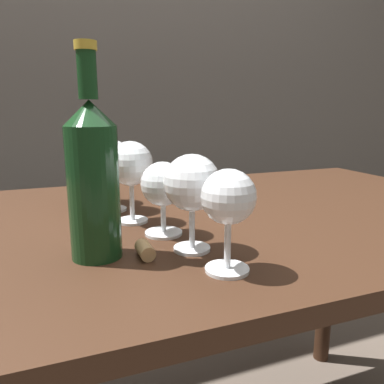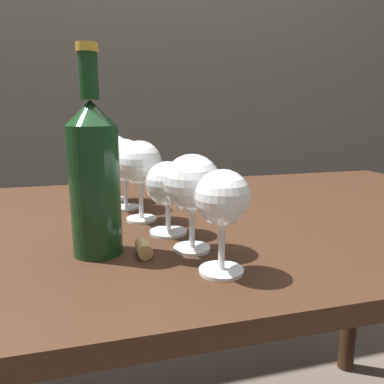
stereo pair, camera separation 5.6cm
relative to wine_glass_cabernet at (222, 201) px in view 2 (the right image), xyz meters
The scene contains 10 objects.
back_wall 1.42m from the wine_glass_cabernet, 89.98° to the left, with size 5.00×0.08×2.60m, color #59544F.
dining_table 0.33m from the wine_glass_cabernet, 89.89° to the left, with size 1.56×0.78×0.74m.
wine_glass_cabernet is the anchor object (origin of this frame).
wine_glass_port 0.09m from the wine_glass_cabernet, 100.35° to the left, with size 0.09×0.09×0.15m.
wine_glass_merlot 0.18m from the wine_glass_cabernet, 101.48° to the left, with size 0.08×0.08×0.13m.
wine_glass_rose 0.28m from the wine_glass_cabernet, 104.77° to the left, with size 0.08×0.08×0.15m.
wine_glass_white 0.37m from the wine_glass_cabernet, 104.14° to the left, with size 0.09×0.09×0.15m.
wine_glass_pinot 0.46m from the wine_glass_cabernet, 104.22° to the left, with size 0.09×0.09×0.16m.
wine_bottle 0.19m from the wine_glass_cabernet, 143.62° to the left, with size 0.07×0.07×0.30m.
cork 0.15m from the wine_glass_cabernet, 136.52° to the left, with size 0.02×0.02×0.04m, color tan.
Camera 2 is at (-0.16, -0.71, 0.95)m, focal length 35.09 mm.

